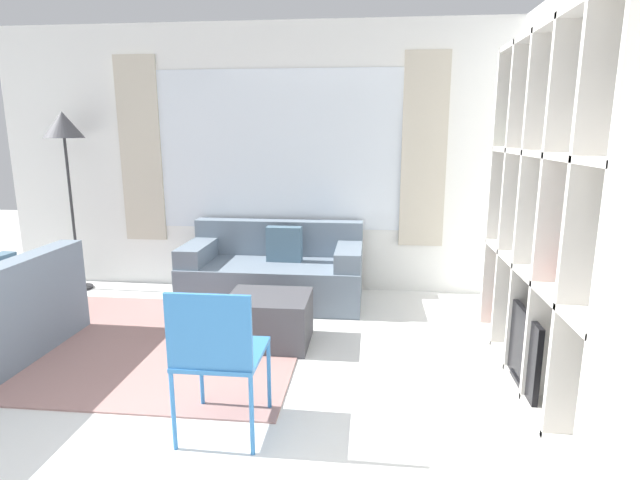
% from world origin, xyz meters
% --- Properties ---
extents(wall_back, '(5.89, 0.11, 2.70)m').
position_xyz_m(wall_back, '(0.00, 3.30, 1.36)').
color(wall_back, white).
rests_on(wall_back, ground_plane).
extents(wall_right, '(0.07, 4.47, 2.70)m').
position_xyz_m(wall_right, '(2.38, 1.64, 1.35)').
color(wall_right, white).
rests_on(wall_right, ground_plane).
extents(area_rug, '(2.31, 2.00, 0.01)m').
position_xyz_m(area_rug, '(-0.73, 1.71, 0.01)').
color(area_rug, gray).
rests_on(area_rug, ground_plane).
extents(shelving_unit, '(0.44, 2.05, 2.27)m').
position_xyz_m(shelving_unit, '(2.16, 1.35, 1.10)').
color(shelving_unit, '#515660').
rests_on(shelving_unit, ground_plane).
extents(couch_main, '(1.71, 0.83, 0.76)m').
position_xyz_m(couch_main, '(0.02, 2.84, 0.29)').
color(couch_main, slate).
rests_on(couch_main, ground_plane).
extents(ottoman, '(0.64, 0.54, 0.39)m').
position_xyz_m(ottoman, '(0.17, 1.83, 0.19)').
color(ottoman, '#47474C').
rests_on(ottoman, ground_plane).
extents(floor_lamp, '(0.39, 0.39, 1.84)m').
position_xyz_m(floor_lamp, '(-2.12, 2.99, 1.62)').
color(floor_lamp, black).
rests_on(floor_lamp, ground_plane).
extents(folding_chair, '(0.44, 0.46, 0.86)m').
position_xyz_m(folding_chair, '(0.16, 0.56, 0.52)').
color(folding_chair, '#3375B7').
rests_on(folding_chair, ground_plane).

